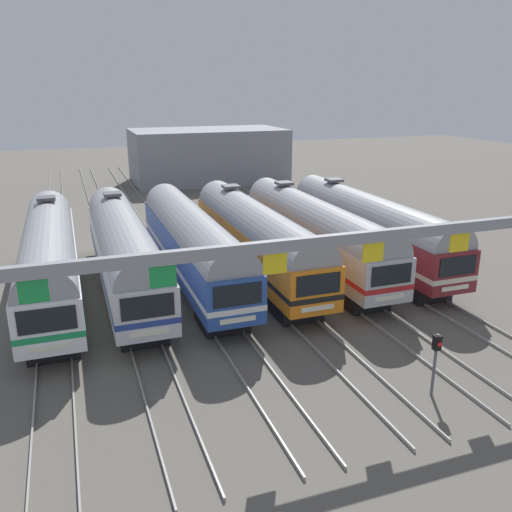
{
  "coord_description": "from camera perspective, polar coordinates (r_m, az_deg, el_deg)",
  "views": [
    {
      "loc": [
        -8.73,
        -30.35,
        11.7
      ],
      "look_at": [
        0.79,
        -3.6,
        2.61
      ],
      "focal_mm": 37.56,
      "sensor_mm": 36.0,
      "label": 1
    }
  ],
  "objects": [
    {
      "name": "maintenance_building",
      "position": [
        68.74,
        -5.12,
        10.62
      ],
      "size": [
        18.66,
        10.0,
        6.47
      ],
      "primitive_type": "cube",
      "color": "gray",
      "rests_on": "ground"
    },
    {
      "name": "ground_plane",
      "position": [
        33.68,
        -3.33,
        -2.6
      ],
      "size": [
        160.0,
        160.0,
        0.0
      ],
      "primitive_type": "plane",
      "color": "#5B564F"
    },
    {
      "name": "commuter_train_maroon",
      "position": [
        36.81,
        11.79,
        3.21
      ],
      "size": [
        2.88,
        18.06,
        5.05
      ],
      "color": "maroon",
      "rests_on": "ground"
    },
    {
      "name": "commuter_train_silver",
      "position": [
        31.77,
        -13.91,
        0.75
      ],
      "size": [
        2.88,
        18.06,
        5.05
      ],
      "color": "silver",
      "rests_on": "ground"
    },
    {
      "name": "commuter_train_white",
      "position": [
        31.69,
        -21.14,
        0.01
      ],
      "size": [
        2.88,
        18.06,
        5.05
      ],
      "color": "white",
      "rests_on": "ground"
    },
    {
      "name": "commuter_train_blue",
      "position": [
        32.36,
        -6.83,
        1.46
      ],
      "size": [
        2.88,
        18.06,
        4.77
      ],
      "color": "#284C9E",
      "rests_on": "ground"
    },
    {
      "name": "commuter_train_stainless",
      "position": [
        34.93,
        6.13,
        2.71
      ],
      "size": [
        2.88,
        18.06,
        5.05
      ],
      "color": "#B2B5BA",
      "rests_on": "ground"
    },
    {
      "name": "commuter_train_orange",
      "position": [
        33.43,
        -0.11,
        2.12
      ],
      "size": [
        2.88,
        18.06,
        5.05
      ],
      "color": "orange",
      "rests_on": "ground"
    },
    {
      "name": "catenary_gantry",
      "position": [
        20.02,
        7.39,
        -0.92
      ],
      "size": [
        25.34,
        0.44,
        6.97
      ],
      "color": "gray",
      "rests_on": "ground"
    },
    {
      "name": "yard_signal_mast",
      "position": [
        22.08,
        18.62,
        -9.76
      ],
      "size": [
        0.28,
        0.35,
        2.63
      ],
      "color": "#59595E",
      "rests_on": "ground"
    },
    {
      "name": "track_bed",
      "position": [
        49.53,
        -8.92,
        3.97
      ],
      "size": [
        21.61,
        70.0,
        0.15
      ],
      "color": "gray",
      "rests_on": "ground"
    }
  ]
}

